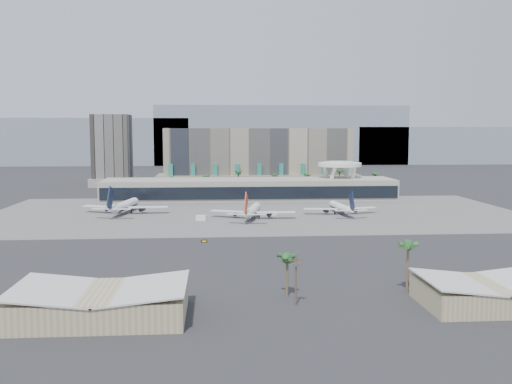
{
  "coord_description": "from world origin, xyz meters",
  "views": [
    {
      "loc": [
        -20.53,
        -223.4,
        40.18
      ],
      "look_at": [
        -1.28,
        40.0,
        11.85
      ],
      "focal_mm": 40.0,
      "sensor_mm": 36.0,
      "label": 1
    }
  ],
  "objects": [
    {
      "name": "saucer_structure",
      "position": [
        55.0,
        116.0,
        18.45
      ],
      "size": [
        26.0,
        26.0,
        21.89
      ],
      "color": "white",
      "rests_on": "ground"
    },
    {
      "name": "terminal",
      "position": [
        0.0,
        109.84,
        6.52
      ],
      "size": [
        170.0,
        32.5,
        14.5
      ],
      "color": "#B5AE9F",
      "rests_on": "ground"
    },
    {
      "name": "hangar_right",
      "position": [
        42.0,
        -100.0,
        2.95
      ],
      "size": [
        30.55,
        20.6,
        6.89
      ],
      "color": "tan",
      "rests_on": "ground"
    },
    {
      "name": "hotel",
      "position": [
        10.0,
        174.41,
        16.81
      ],
      "size": [
        140.0,
        30.0,
        42.0
      ],
      "color": "tan",
      "rests_on": "ground"
    },
    {
      "name": "ground",
      "position": [
        0.0,
        0.0,
        0.0
      ],
      "size": [
        900.0,
        900.0,
        0.0
      ],
      "primitive_type": "plane",
      "color": "#232326",
      "rests_on": "ground"
    },
    {
      "name": "mountain_ridge",
      "position": [
        27.88,
        470.0,
        29.89
      ],
      "size": [
        680.0,
        60.0,
        70.0
      ],
      "color": "gray",
      "rests_on": "ground"
    },
    {
      "name": "airliner_right",
      "position": [
        40.5,
        46.15,
        3.28
      ],
      "size": [
        36.52,
        37.71,
        13.02
      ],
      "rotation": [
        0.0,
        0.0,
        0.08
      ],
      "color": "white",
      "rests_on": "ground"
    },
    {
      "name": "apron_pad",
      "position": [
        0.0,
        55.0,
        0.03
      ],
      "size": [
        260.0,
        130.0,
        0.06
      ],
      "primitive_type": "cube",
      "color": "#5B5B59",
      "rests_on": "ground"
    },
    {
      "name": "service_vehicle_b",
      "position": [
        6.93,
        44.58,
        0.97
      ],
      "size": [
        4.15,
        2.95,
        1.93
      ],
      "primitive_type": "cube",
      "rotation": [
        0.0,
        0.0,
        0.23
      ],
      "color": "white",
      "rests_on": "ground"
    },
    {
      "name": "taxiway_sign",
      "position": [
        -24.44,
        -19.71,
        0.49
      ],
      "size": [
        2.21,
        0.8,
        1.0
      ],
      "rotation": [
        0.0,
        0.0,
        0.23
      ],
      "color": "black",
      "rests_on": "ground"
    },
    {
      "name": "office_tower",
      "position": [
        -95.0,
        200.0,
        22.94
      ],
      "size": [
        30.0,
        30.0,
        52.0
      ],
      "color": "black",
      "rests_on": "ground"
    },
    {
      "name": "service_vehicle_a",
      "position": [
        -26.6,
        31.92,
        1.16
      ],
      "size": [
        5.25,
        3.67,
        2.33
      ],
      "primitive_type": "cube",
      "rotation": [
        0.0,
        0.0,
        -0.31
      ],
      "color": "white",
      "rests_on": "ground"
    },
    {
      "name": "palm_row",
      "position": [
        7.0,
        145.0,
        10.5
      ],
      "size": [
        157.8,
        2.8,
        13.1
      ],
      "color": "brown",
      "rests_on": "ground"
    },
    {
      "name": "airliner_left",
      "position": [
        -64.75,
        56.35,
        3.87
      ],
      "size": [
        42.57,
        44.17,
        15.35
      ],
      "rotation": [
        0.0,
        0.0,
        -0.17
      ],
      "color": "white",
      "rests_on": "ground"
    },
    {
      "name": "utility_pole",
      "position": [
        -2.0,
        -96.09,
        7.14
      ],
      "size": [
        3.2,
        0.85,
        12.0
      ],
      "color": "#4C3826",
      "rests_on": "ground"
    },
    {
      "name": "near_palm_b",
      "position": [
        27.43,
        -87.17,
        10.46
      ],
      "size": [
        6.0,
        6.0,
        13.32
      ],
      "color": "brown",
      "rests_on": "ground"
    },
    {
      "name": "near_palm_a",
      "position": [
        -3.09,
        -88.62,
        8.11
      ],
      "size": [
        6.0,
        6.0,
        10.92
      ],
      "color": "brown",
      "rests_on": "ground"
    },
    {
      "name": "hangar_left",
      "position": [
        -45.0,
        -102.0,
        3.2
      ],
      "size": [
        36.65,
        22.6,
        7.55
      ],
      "color": "tan",
      "rests_on": "ground"
    },
    {
      "name": "airliner_centre",
      "position": [
        -3.37,
        36.05,
        3.59
      ],
      "size": [
        39.19,
        40.74,
        14.25
      ],
      "rotation": [
        0.0,
        0.0,
        -0.22
      ],
      "color": "white",
      "rests_on": "ground"
    }
  ]
}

